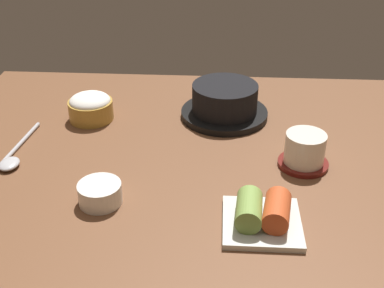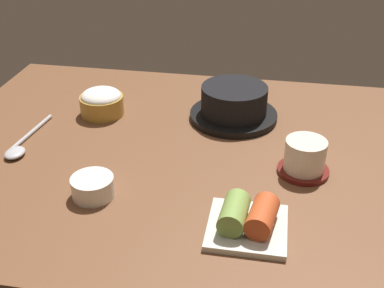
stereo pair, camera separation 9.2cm
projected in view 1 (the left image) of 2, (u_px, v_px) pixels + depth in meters
dining_table at (182, 156)px, 96.16cm from camera, size 100.00×76.00×2.00cm
stone_pot at (225, 102)px, 106.74cm from camera, size 18.76×18.76×7.42cm
rice_bowl at (91, 107)px, 106.04cm from camera, size 9.46×9.46×5.88cm
tea_cup_with_saucer at (305, 150)px, 89.98cm from camera, size 9.23×9.23×6.48cm
kimchi_plate at (262, 215)px, 75.76cm from camera, size 12.01×12.01×5.01cm
side_bowl_near at (100, 193)px, 80.95cm from camera, size 7.16×7.16×3.53cm
spoon at (13, 157)px, 92.98cm from camera, size 3.88×18.44×1.35cm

